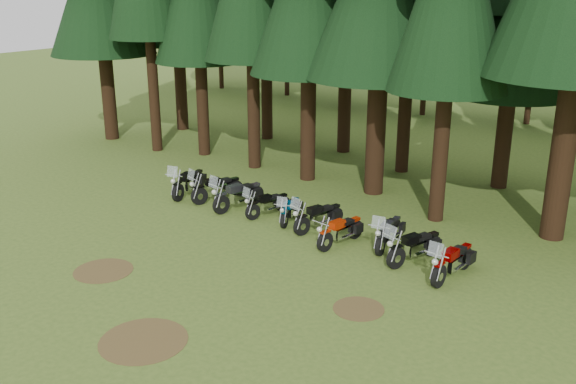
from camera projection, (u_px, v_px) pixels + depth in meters
The scene contains 19 objects.
ground at pixel (221, 273), 19.42m from camera, with size 120.00×120.00×0.00m, color #3F581F.
decid_0 at pixel (221, 12), 49.20m from camera, with size 8.00×7.78×10.00m.
decid_1 at pixel (289, 16), 46.22m from camera, with size 7.91×7.69×9.88m.
decid_2 at pixel (348, 33), 42.66m from camera, with size 6.72×6.53×8.40m.
decid_3 at pixel (430, 44), 39.91m from camera, with size 6.12×5.95×7.65m.
decid_4 at pixel (539, 51), 37.38m from camera, with size 5.93×5.76×7.41m.
dirt_patch_0 at pixel (103, 271), 19.54m from camera, with size 1.80×1.80×0.01m, color #4C3D1E.
dirt_patch_1 at pixel (359, 309), 17.30m from camera, with size 1.40×1.40×0.01m, color #4C3D1E.
dirt_patch_2 at pixel (144, 341), 15.79m from camera, with size 2.20×2.20×0.01m, color #4C3D1E.
motorcycle_0 at pixel (188, 183), 26.16m from camera, with size 0.88×2.43×1.54m.
motorcycle_1 at pixel (217, 189), 25.52m from camera, with size 1.00×2.34×1.50m.
motorcycle_2 at pixel (238, 196), 24.62m from camera, with size 0.76×2.48×1.56m.
motorcycle_3 at pixel (268, 205), 23.93m from camera, with size 0.80×2.05×1.30m.
motorcycle_4 at pixel (290, 211), 23.36m from camera, with size 0.84×1.96×1.25m.
motorcycle_5 at pixel (318, 217), 22.55m from camera, with size 0.87×2.25×1.43m.
motorcycle_6 at pixel (341, 232), 21.31m from camera, with size 0.49×2.19×0.90m.
motorcycle_7 at pixel (388, 233), 21.14m from camera, with size 0.62×2.29×1.44m.
motorcycle_8 at pixel (415, 247), 19.99m from camera, with size 1.02×2.33×1.49m.
motorcycle_9 at pixel (452, 262), 18.93m from camera, with size 0.54×2.38×1.49m.
Camera 1 is at (11.96, -13.10, 8.52)m, focal length 40.00 mm.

